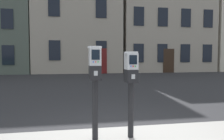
% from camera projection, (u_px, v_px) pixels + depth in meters
% --- Properties ---
extents(ground_plane, '(160.00, 160.00, 0.00)m').
position_uv_depth(ground_plane, '(125.00, 138.00, 3.82)').
color(ground_plane, '#28282B').
extents(parking_meter_near_kerb, '(0.22, 0.25, 1.43)m').
position_uv_depth(parking_meter_near_kerb, '(95.00, 76.00, 3.33)').
color(parking_meter_near_kerb, black).
rests_on(parking_meter_near_kerb, sidewalk_slab).
extents(parking_meter_twin_adjacent, '(0.22, 0.25, 1.35)m').
position_uv_depth(parking_meter_twin_adjacent, '(131.00, 79.00, 3.44)').
color(parking_meter_twin_adjacent, black).
rests_on(parking_meter_twin_adjacent, sidewalk_slab).
extents(townhouse_grey_stucco, '(8.66, 6.60, 12.48)m').
position_uv_depth(townhouse_grey_stucco, '(160.00, 9.00, 22.44)').
color(townhouse_grey_stucco, '#9E9384').
rests_on(townhouse_grey_stucco, ground_plane).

